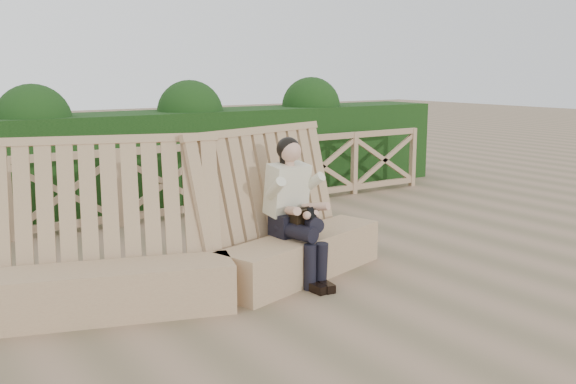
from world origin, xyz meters
TOP-DOWN VIEW (x-y plane):
  - ground at (0.00, 0.00)m, footprint 60.00×60.00m
  - bench at (-0.88, 0.33)m, footprint 4.20×1.38m
  - woman at (0.04, 0.23)m, footprint 0.45×0.93m
  - guardrail at (0.00, 3.50)m, footprint 10.10×0.09m
  - hedge at (0.00, 4.70)m, footprint 12.00×1.20m

SIDE VIEW (x-z plane):
  - ground at x=0.00m, z-range 0.00..0.00m
  - bench at x=-0.88m, z-range -0.40..1.19m
  - guardrail at x=0.00m, z-range 0.00..1.10m
  - hedge at x=0.00m, z-range 0.00..1.50m
  - woman at x=0.04m, z-range 0.04..1.54m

